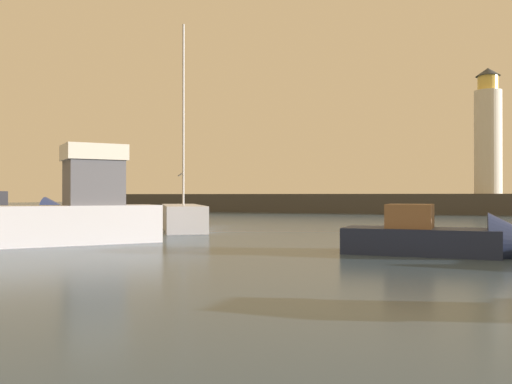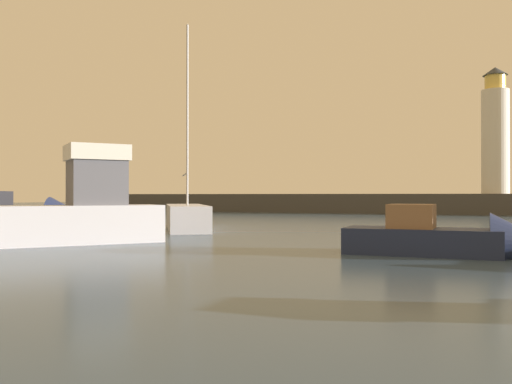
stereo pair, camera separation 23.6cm
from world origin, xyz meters
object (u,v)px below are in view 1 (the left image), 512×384
lighthouse (488,134)px  motorboat_3 (46,213)px  motorboat_0 (16,219)px  motorboat_4 (455,239)px  sailboat_moored (182,216)px

lighthouse → motorboat_3: size_ratio=1.53×
lighthouse → motorboat_0: lighthouse is taller
motorboat_4 → sailboat_moored: (-15.03, 8.95, 0.19)m
motorboat_4 → sailboat_moored: bearing=149.2°
lighthouse → motorboat_3: bearing=-111.3°
lighthouse → motorboat_3: lighthouse is taller
lighthouse → motorboat_4: lighthouse is taller
lighthouse → motorboat_0: (-23.61, -39.09, -7.51)m
lighthouse → motorboat_0: 46.28m
lighthouse → motorboat_4: 42.93m
motorboat_0 → lighthouse: bearing=58.9°
motorboat_0 → motorboat_3: bearing=-37.0°
sailboat_moored → motorboat_4: bearing=-30.8°
motorboat_4 → sailboat_moored: size_ratio=0.55×
lighthouse → motorboat_3: (-17.13, -43.98, -6.99)m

